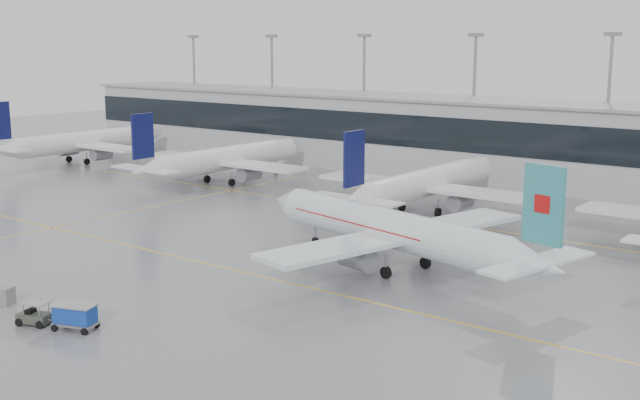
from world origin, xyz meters
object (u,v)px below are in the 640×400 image
Objects in this scene: baggage_cart at (75,315)px; gse_unit at (4,296)px; air_canada_jet at (397,231)px; baggage_tug at (34,317)px.

gse_unit is (-9.67, 0.01, -0.44)m from baggage_cart.
baggage_cart is at bearing 82.67° from air_canada_jet.
air_canada_jet is at bearing 30.49° from gse_unit.
baggage_tug is (-13.97, -29.40, -3.17)m from air_canada_jet.
air_canada_jet reaches higher than baggage_tug.
air_canada_jet is 34.82m from gse_unit.
air_canada_jet is 10.38× the size of baggage_cart.
air_canada_jet reaches higher than gse_unit.
air_canada_jet is at bearing 44.35° from baggage_tug.
baggage_tug is at bearing 180.00° from baggage_cart.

